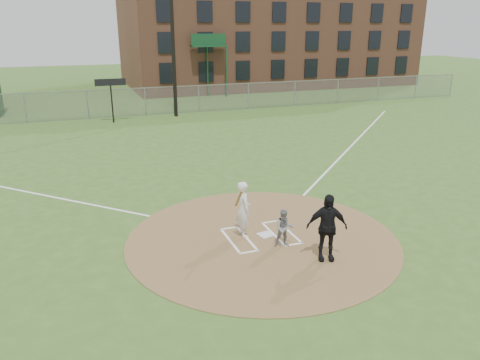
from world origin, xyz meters
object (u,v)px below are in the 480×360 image
object	(u,v)px
catcher	(284,228)
home_plate	(266,235)
batter_at_plate	(244,209)
umpire	(327,227)

from	to	relation	value
catcher	home_plate	bearing A→B (deg)	120.47
home_plate	batter_at_plate	xyz separation A→B (m)	(-0.66, 0.23, 0.88)
catcher	batter_at_plate	bearing A→B (deg)	144.81
home_plate	catcher	world-z (taller)	catcher
home_plate	umpire	world-z (taller)	umpire
catcher	umpire	xyz separation A→B (m)	(0.75, -1.14, 0.39)
catcher	batter_at_plate	size ratio (longest dim) A/B	0.65
umpire	batter_at_plate	bearing A→B (deg)	144.84
catcher	umpire	distance (m)	1.42
home_plate	batter_at_plate	world-z (taller)	batter_at_plate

